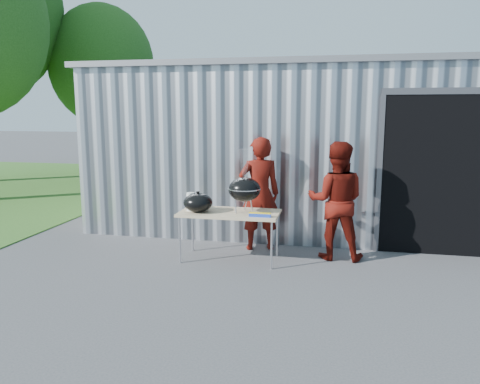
% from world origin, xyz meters
% --- Properties ---
extents(ground, '(80.00, 80.00, 0.00)m').
position_xyz_m(ground, '(0.00, 0.00, 0.00)').
color(ground, '#404043').
extents(building, '(8.20, 6.20, 3.10)m').
position_xyz_m(building, '(0.92, 4.59, 1.54)').
color(building, silver).
rests_on(building, ground).
extents(tree_far, '(3.48, 3.48, 5.77)m').
position_xyz_m(tree_far, '(-6.50, 9.00, 3.75)').
color(tree_far, '#442D19').
rests_on(tree_far, ground).
extents(folding_table, '(1.50, 0.75, 0.75)m').
position_xyz_m(folding_table, '(-0.17, 0.76, 0.71)').
color(folding_table, tan).
rests_on(folding_table, ground).
extents(kettle_grill, '(0.49, 0.49, 0.95)m').
position_xyz_m(kettle_grill, '(0.06, 0.77, 1.16)').
color(kettle_grill, black).
rests_on(kettle_grill, folding_table).
extents(grill_lid, '(0.44, 0.44, 0.32)m').
position_xyz_m(grill_lid, '(-0.63, 0.66, 0.89)').
color(grill_lid, black).
rests_on(grill_lid, folding_table).
extents(paper_towels, '(0.12, 0.12, 0.28)m').
position_xyz_m(paper_towels, '(-0.77, 0.71, 0.89)').
color(paper_towels, white).
rests_on(paper_towels, folding_table).
extents(white_tub, '(0.20, 0.15, 0.10)m').
position_xyz_m(white_tub, '(-0.72, 0.93, 0.80)').
color(white_tub, white).
rests_on(white_tub, folding_table).
extents(foil_box, '(0.32, 0.05, 0.06)m').
position_xyz_m(foil_box, '(0.34, 0.51, 0.78)').
color(foil_box, '#1B3BB3').
rests_on(foil_box, folding_table).
extents(person_cook, '(0.78, 0.63, 1.85)m').
position_xyz_m(person_cook, '(0.18, 1.41, 0.92)').
color(person_cook, '#500E08').
rests_on(person_cook, ground).
extents(person_bystander, '(0.89, 0.70, 1.81)m').
position_xyz_m(person_bystander, '(1.40, 1.18, 0.90)').
color(person_bystander, '#500E08').
rests_on(person_bystander, ground).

